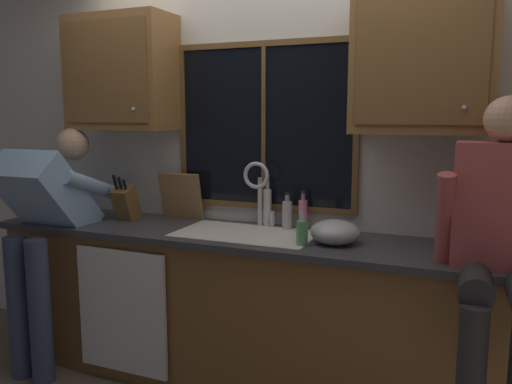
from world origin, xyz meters
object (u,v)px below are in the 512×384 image
Objects in this scene: soap_dispenser at (302,232)px; mixing_bowl at (335,232)px; person_sitting_on_counter at (501,232)px; knife_block at (126,204)px; cutting_board at (181,196)px; bottle_tall_clear at (267,206)px; person_standing at (45,222)px; bottle_amber_small at (287,214)px; bottle_green_glass at (303,214)px.

mixing_bowl is at bearing 35.89° from soap_dispenser.
person_sitting_on_counter is 2.20m from knife_block.
person_sitting_on_counter is at bearing -8.48° from soap_dispenser.
soap_dispenser is (-0.15, -0.11, 0.01)m from mixing_bowl.
bottle_tall_clear is (0.60, 0.02, -0.03)m from cutting_board.
bottle_tall_clear reaches higher than mixing_bowl.
person_standing is 8.37× the size of soap_dispenser.
cutting_board is at bearing 37.57° from person_standing.
person_sitting_on_counter is at bearing 0.45° from person_standing.
person_sitting_on_counter reaches higher than cutting_board.
bottle_amber_small is at bearing 19.29° from person_standing.
knife_block is at bearing 171.92° from soap_dispenser.
bottle_tall_clear is at bearing 11.95° from knife_block.
bottle_tall_clear is at bearing 132.61° from soap_dispenser.
mixing_bowl is (1.40, -0.07, -0.05)m from knife_block.
bottle_amber_small is (1.40, 0.49, 0.07)m from person_standing.
bottle_amber_small is at bearing 8.38° from knife_block.
mixing_bowl is at bearing 8.65° from person_standing.
person_standing reaches higher than bottle_tall_clear.
cutting_board reaches higher than knife_block.
soap_dispenser is 0.39m from bottle_amber_small.
person_standing is 0.49m from knife_block.
bottle_amber_small is (1.05, 0.15, -0.02)m from knife_block.
mixing_bowl is 0.90× the size of bottle_tall_clear.
knife_block is 1.78× the size of soap_dispenser.
bottle_tall_clear is (-0.49, 0.26, 0.06)m from mixing_bowl.
bottle_green_glass reaches higher than bottle_amber_small.
person_standing is 1.77m from mixing_bowl.
soap_dispenser is (1.25, -0.18, -0.04)m from knife_block.
cutting_board is at bearing 167.47° from mixing_bowl.
person_standing reaches higher than knife_block.
person_sitting_on_counter is 1.23m from bottle_amber_small.
knife_block is 1.15m from bottle_green_glass.
cutting_board reaches higher than bottle_tall_clear.
cutting_board is (0.31, 0.17, 0.04)m from knife_block.
bottle_amber_small reaches higher than mixing_bowl.
knife_block is at bearing -171.62° from bottle_amber_small.
person_sitting_on_counter is 6.98× the size of soap_dispenser.
soap_dispenser is (1.60, 0.16, 0.05)m from person_standing.
bottle_tall_clear is (-1.27, 0.51, -0.06)m from person_sitting_on_counter.
bottle_green_glass is (0.83, 0.01, -0.06)m from cutting_board.
bottle_green_glass is 0.23m from bottle_tall_clear.
bottle_amber_small is (0.14, -0.04, -0.03)m from bottle_tall_clear.
person_sitting_on_counter reaches higher than bottle_green_glass.
soap_dispenser is at bearing -47.39° from bottle_tall_clear.
person_standing is 6.56× the size of bottle_green_glass.
person_standing is at bearing -171.35° from mixing_bowl.
mixing_bowl is 1.15× the size of bottle_green_glass.
knife_block reaches higher than soap_dispenser.
bottle_green_glass is 0.09m from bottle_amber_small.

